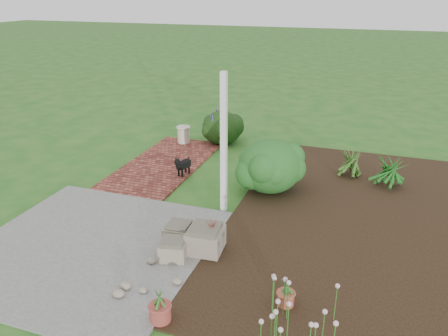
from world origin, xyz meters
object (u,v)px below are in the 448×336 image
(cream_ceramic_urn, at_px, (184,135))
(evergreen_shrub, at_px, (270,164))
(black_dog, at_px, (182,164))
(stone_trough_near, at_px, (173,250))

(cream_ceramic_urn, distance_m, evergreen_shrub, 3.42)
(cream_ceramic_urn, height_order, evergreen_shrub, evergreen_shrub)
(black_dog, relative_size, evergreen_shrub, 0.38)
(black_dog, bearing_deg, evergreen_shrub, 14.64)
(cream_ceramic_urn, xyz_separation_m, evergreen_shrub, (2.75, -2.01, 0.31))
(black_dog, height_order, evergreen_shrub, evergreen_shrub)
(cream_ceramic_urn, bearing_deg, stone_trough_near, -67.58)
(stone_trough_near, height_order, black_dog, black_dog)
(black_dog, distance_m, evergreen_shrub, 1.92)
(stone_trough_near, xyz_separation_m, black_dog, (-1.13, 2.85, 0.12))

